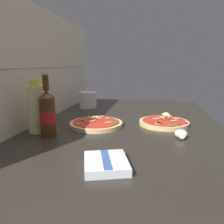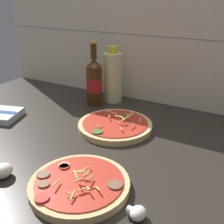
% 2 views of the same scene
% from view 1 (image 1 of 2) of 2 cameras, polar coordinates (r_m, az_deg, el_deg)
% --- Properties ---
extents(counter_slab, '(1.60, 0.90, 0.03)m').
position_cam_1_polar(counter_slab, '(1.09, 4.16, -4.01)').
color(counter_slab, '#28231E').
rests_on(counter_slab, ground).
extents(tile_backsplash, '(1.60, 0.01, 0.60)m').
position_cam_1_polar(tile_backsplash, '(1.18, -18.60, 10.84)').
color(tile_backsplash, beige).
rests_on(tile_backsplash, ground).
extents(pizza_near, '(0.24, 0.24, 0.05)m').
position_cam_1_polar(pizza_near, '(1.11, 13.40, -2.70)').
color(pizza_near, tan).
rests_on(pizza_near, counter_slab).
extents(pizza_far, '(0.25, 0.25, 0.05)m').
position_cam_1_polar(pizza_far, '(1.06, -4.14, -3.10)').
color(pizza_far, tan).
rests_on(pizza_far, counter_slab).
extents(beer_bottle, '(0.06, 0.06, 0.26)m').
position_cam_1_polar(beer_bottle, '(0.93, -16.50, -0.28)').
color(beer_bottle, '#47280F').
rests_on(beer_bottle, counter_slab).
extents(oil_bottle, '(0.08, 0.08, 0.23)m').
position_cam_1_polar(oil_bottle, '(1.00, -19.14, 0.95)').
color(oil_bottle, beige).
rests_on(oil_bottle, counter_slab).
extents(mushroom_left, '(0.05, 0.05, 0.04)m').
position_cam_1_polar(mushroom_left, '(0.92, 17.62, -5.52)').
color(mushroom_left, white).
rests_on(mushroom_left, counter_slab).
extents(mushroom_right, '(0.04, 0.04, 0.03)m').
position_cam_1_polar(mushroom_right, '(1.27, 13.94, -0.77)').
color(mushroom_right, white).
rests_on(mushroom_right, counter_slab).
extents(utensil_crock, '(0.12, 0.12, 0.18)m').
position_cam_1_polar(utensil_crock, '(1.51, -6.31, 3.19)').
color(utensil_crock, silver).
rests_on(utensil_crock, counter_slab).
extents(dish_towel, '(0.17, 0.16, 0.03)m').
position_cam_1_polar(dish_towel, '(0.65, -1.59, -13.21)').
color(dish_towel, silver).
rests_on(dish_towel, counter_slab).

